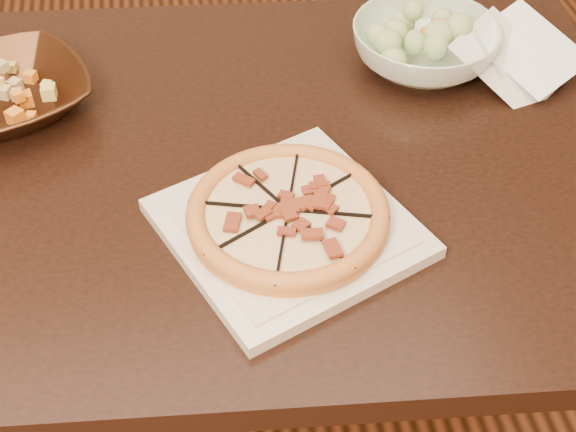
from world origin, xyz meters
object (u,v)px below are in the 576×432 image
object	(u,v)px
dining_table	(203,216)
pizza	(288,214)
bronze_bowl	(6,95)
salad_bowl	(424,46)
plate	(288,227)

from	to	relation	value
dining_table	pizza	world-z (taller)	pizza
dining_table	bronze_bowl	world-z (taller)	bronze_bowl
dining_table	bronze_bowl	size ratio (longest dim) A/B	5.69
salad_bowl	bronze_bowl	bearing A→B (deg)	-178.76
pizza	salad_bowl	size ratio (longest dim) A/B	1.11
bronze_bowl	salad_bowl	distance (m)	0.63
plate	salad_bowl	xyz separation A→B (m)	(0.27, 0.33, 0.02)
bronze_bowl	salad_bowl	world-z (taller)	salad_bowl
plate	bronze_bowl	world-z (taller)	bronze_bowl
plate	salad_bowl	size ratio (longest dim) A/B	1.60
pizza	bronze_bowl	xyz separation A→B (m)	(-0.36, 0.31, -0.01)
bronze_bowl	dining_table	bearing A→B (deg)	-29.46
pizza	salad_bowl	world-z (taller)	salad_bowl
plate	bronze_bowl	size ratio (longest dim) A/B	1.54
dining_table	salad_bowl	size ratio (longest dim) A/B	5.93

